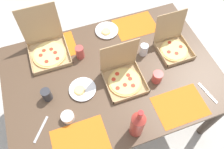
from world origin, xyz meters
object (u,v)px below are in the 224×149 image
Objects in this scene: cup_clear_left at (47,95)px; soda_bottle at (137,124)px; plate_far_left at (82,89)px; plate_near_right at (107,31)px; cup_dark at (144,50)px; pizza_box_corner_right at (123,76)px; cup_spare at (157,77)px; pizza_box_corner_left at (47,48)px; condiment_bowl at (68,117)px; cup_clear_right at (80,52)px; pizza_box_center at (173,45)px.

soda_bottle is at bearing -41.42° from cup_clear_left.
plate_near_right is (0.36, 0.48, 0.00)m from plate_far_left.
plate_near_right is 0.76m from cup_clear_left.
soda_bottle reaches higher than cup_dark.
plate_near_right is at bearing 85.46° from pizza_box_corner_right.
soda_bottle reaches higher than cup_spare.
cup_dark is (0.72, -0.28, -0.00)m from pizza_box_corner_left.
plate_far_left is 2.21× the size of cup_spare.
pizza_box_corner_right is at bearing -3.06° from plate_far_left.
condiment_bowl is at bearing -174.23° from cup_spare.
cup_clear_right is (0.23, -0.14, 0.00)m from pizza_box_corner_left.
cup_clear_right is at bearing 65.14° from condiment_bowl.
soda_bottle is 3.33× the size of cup_clear_left.
plate_far_left is at bearing 120.88° from soda_bottle.
plate_far_left is 2.06× the size of cup_clear_left.
cup_spare is at bearing -37.33° from pizza_box_corner_left.
pizza_box_corner_right is 2.92× the size of cup_clear_right.
condiment_bowl is at bearing -127.52° from plate_near_right.
condiment_bowl is at bearing -161.00° from pizza_box_corner_right.
pizza_box_corner_left is (-0.48, 0.45, 0.00)m from pizza_box_corner_right.
cup_clear_right is at bearing 76.85° from plate_far_left.
cup_dark is at bearing 15.63° from plate_far_left.
pizza_box_corner_left reaches higher than pizza_box_center.
plate_near_right is (-0.45, 0.36, -0.04)m from pizza_box_center.
cup_dark is (0.20, -0.33, 0.04)m from plate_near_right.
cup_spare is 1.02× the size of condiment_bowl.
pizza_box_corner_right reaches higher than plate_near_right.
pizza_box_center is 2.84× the size of cup_dark.
pizza_box_corner_left is at bearing -174.86° from plate_near_right.
condiment_bowl is (-0.51, -0.66, 0.01)m from plate_near_right.
cup_clear_right is at bearing 127.87° from pizza_box_corner_right.
cup_spare reaches higher than plate_far_left.
plate_far_left is 2.24× the size of condiment_bowl.
pizza_box_center is (0.49, 0.14, -0.00)m from pizza_box_corner_right.
pizza_box_corner_right is 0.40m from cup_clear_right.
pizza_box_corner_right is 0.51m from pizza_box_center.
cup_spare is at bearing -91.62° from cup_dark.
condiment_bowl is (-0.22, -0.48, -0.03)m from cup_clear_right.
cup_clear_right is (-0.48, 0.41, 0.01)m from cup_spare.
soda_bottle is at bearing -135.99° from pizza_box_center.
cup_clear_right reaches higher than plate_far_left.
soda_bottle reaches higher than plate_near_right.
plate_far_left is 1.00× the size of plate_near_right.
plate_far_left is at bearing -103.15° from cup_clear_right.
pizza_box_corner_right is 0.57m from cup_clear_left.
pizza_box_corner_right is 3.14× the size of cup_dark.
plate_near_right is at bearing 37.11° from cup_clear_left.
plate_far_left is at bearing -5.62° from cup_clear_left.
condiment_bowl is (-0.70, -0.07, -0.02)m from cup_spare.
pizza_box_corner_right is at bearing -4.19° from cup_clear_left.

